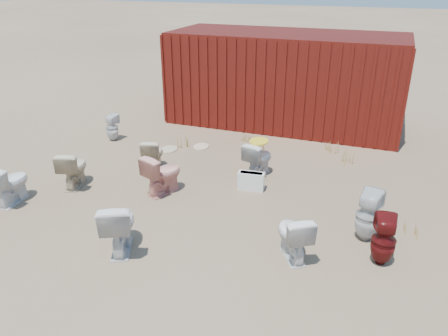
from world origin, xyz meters
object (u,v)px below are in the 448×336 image
(toilet_back_beige_right, at_px, (153,154))
(loose_tank, at_px, (251,181))
(toilet_front_c, at_px, (119,225))
(shipping_container, at_px, (285,79))
(toilet_front_a, at_px, (10,183))
(toilet_front_pink, at_px, (163,174))
(toilet_back_beige_left, at_px, (73,168))
(toilet_front_e, at_px, (293,235))
(toilet_back_yellowlid, at_px, (258,159))
(toilet_back_e, at_px, (368,216))
(toilet_back_a, at_px, (112,127))
(toilet_front_maroon, at_px, (384,240))

(toilet_back_beige_right, height_order, loose_tank, toilet_back_beige_right)
(toilet_front_c, bearing_deg, shipping_container, -122.58)
(toilet_front_a, distance_m, toilet_front_pink, 2.71)
(toilet_back_beige_left, bearing_deg, shipping_container, -134.05)
(toilet_front_a, bearing_deg, loose_tank, -158.28)
(toilet_front_e, relative_size, toilet_back_yellowlid, 1.00)
(toilet_front_e, xyz_separation_m, toilet_back_e, (0.97, 0.87, 0.05))
(toilet_back_beige_left, distance_m, loose_tank, 3.43)
(shipping_container, bearing_deg, toilet_back_a, -141.46)
(toilet_back_beige_left, height_order, toilet_back_e, toilet_back_e)
(toilet_front_a, height_order, toilet_back_yellowlid, toilet_front_a)
(toilet_front_pink, relative_size, toilet_front_e, 1.07)
(toilet_front_pink, bearing_deg, shipping_container, -81.91)
(toilet_front_c, xyz_separation_m, toilet_back_beige_left, (-2.01, 1.51, -0.05))
(toilet_front_e, relative_size, toilet_back_e, 0.88)
(loose_tank, bearing_deg, toilet_front_maroon, -39.08)
(shipping_container, height_order, toilet_front_maroon, shipping_container)
(toilet_front_maroon, distance_m, loose_tank, 2.90)
(toilet_front_a, bearing_deg, toilet_front_pink, -156.91)
(shipping_container, relative_size, toilet_back_e, 7.24)
(toilet_back_beige_left, distance_m, toilet_back_yellowlid, 3.63)
(toilet_front_pink, bearing_deg, toilet_back_beige_left, 32.56)
(toilet_front_a, height_order, toilet_back_e, toilet_back_e)
(toilet_front_c, distance_m, toilet_back_beige_right, 2.93)
(toilet_back_a, relative_size, toilet_back_yellowlid, 0.91)
(toilet_back_beige_left, bearing_deg, toilet_back_beige_right, -145.66)
(toilet_back_yellowlid, bearing_deg, loose_tank, 110.44)
(loose_tank, bearing_deg, toilet_back_beige_right, 168.87)
(toilet_back_e, xyz_separation_m, loose_tank, (-2.18, 0.99, -0.24))
(toilet_back_beige_left, bearing_deg, toilet_front_e, 154.30)
(toilet_front_a, height_order, toilet_front_maroon, toilet_front_a)
(toilet_back_yellowlid, distance_m, loose_tank, 0.69)
(toilet_back_beige_right, bearing_deg, toilet_back_yellowlid, 177.69)
(toilet_back_a, bearing_deg, toilet_back_e, 167.82)
(toilet_front_maroon, bearing_deg, toilet_front_a, -2.02)
(shipping_container, xyz_separation_m, toilet_front_maroon, (2.84, -5.76, -0.82))
(toilet_back_beige_left, xyz_separation_m, toilet_back_e, (5.43, 0.08, 0.04))
(toilet_front_maroon, bearing_deg, toilet_front_pink, -18.28)
(toilet_front_pink, distance_m, toilet_front_maroon, 4.04)
(shipping_container, xyz_separation_m, toilet_back_yellowlid, (0.34, -3.54, -0.84))
(toilet_back_beige_right, bearing_deg, toilet_back_a, -47.90)
(toilet_front_pink, relative_size, toilet_front_c, 0.93)
(toilet_front_c, xyz_separation_m, toilet_back_yellowlid, (1.17, 3.25, -0.06))
(toilet_front_a, relative_size, toilet_front_e, 1.05)
(toilet_front_pink, bearing_deg, toilet_back_yellowlid, -115.73)
(toilet_back_yellowlid, relative_size, loose_tank, 1.46)
(toilet_front_a, bearing_deg, toilet_front_e, 176.06)
(toilet_back_e, relative_size, loose_tank, 1.66)
(toilet_front_a, bearing_deg, toilet_back_beige_right, -133.18)
(toilet_front_a, xyz_separation_m, toilet_front_e, (5.09, 0.16, -0.02))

